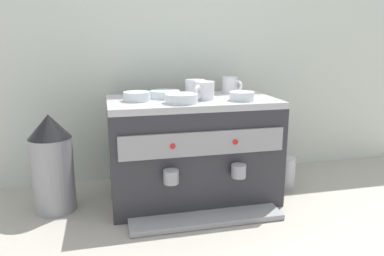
% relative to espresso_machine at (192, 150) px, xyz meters
% --- Properties ---
extents(ground_plane, '(4.00, 4.00, 0.00)m').
position_rel_espresso_machine_xyz_m(ground_plane, '(0.00, 0.00, -0.21)').
color(ground_plane, '#9E998E').
extents(tiled_backsplash_wall, '(2.80, 0.03, 1.19)m').
position_rel_espresso_machine_xyz_m(tiled_backsplash_wall, '(0.00, 0.31, 0.38)').
color(tiled_backsplash_wall, silver).
rests_on(tiled_backsplash_wall, ground_plane).
extents(espresso_machine, '(0.68, 0.48, 0.43)m').
position_rel_espresso_machine_xyz_m(espresso_machine, '(0.00, 0.00, 0.00)').
color(espresso_machine, '#2D2D33').
rests_on(espresso_machine, ground_plane).
extents(ceramic_cup_0, '(0.10, 0.10, 0.07)m').
position_rel_espresso_machine_xyz_m(ceramic_cup_0, '(0.04, -0.03, 0.25)').
color(ceramic_cup_0, white).
rests_on(ceramic_cup_0, espresso_machine).
extents(ceramic_cup_1, '(0.12, 0.08, 0.07)m').
position_rel_espresso_machine_xyz_m(ceramic_cup_1, '(0.03, 0.07, 0.25)').
color(ceramic_cup_1, white).
rests_on(ceramic_cup_1, espresso_machine).
extents(ceramic_cup_2, '(0.08, 0.10, 0.07)m').
position_rel_espresso_machine_xyz_m(ceramic_cup_2, '(0.20, 0.12, 0.25)').
color(ceramic_cup_2, white).
rests_on(ceramic_cup_2, espresso_machine).
extents(ceramic_bowl_0, '(0.10, 0.10, 0.03)m').
position_rel_espresso_machine_xyz_m(ceramic_bowl_0, '(0.18, -0.09, 0.23)').
color(ceramic_bowl_0, silver).
rests_on(ceramic_bowl_0, espresso_machine).
extents(ceramic_bowl_1, '(0.11, 0.11, 0.04)m').
position_rel_espresso_machine_xyz_m(ceramic_bowl_1, '(-0.22, -0.00, 0.23)').
color(ceramic_bowl_1, silver).
rests_on(ceramic_bowl_1, espresso_machine).
extents(ceramic_bowl_2, '(0.12, 0.12, 0.03)m').
position_rel_espresso_machine_xyz_m(ceramic_bowl_2, '(-0.10, 0.05, 0.23)').
color(ceramic_bowl_2, silver).
rests_on(ceramic_bowl_2, espresso_machine).
extents(ceramic_bowl_3, '(0.13, 0.13, 0.04)m').
position_rel_espresso_machine_xyz_m(ceramic_bowl_3, '(-0.06, -0.09, 0.23)').
color(ceramic_bowl_3, silver).
rests_on(ceramic_bowl_3, espresso_machine).
extents(coffee_grinder, '(0.16, 0.16, 0.39)m').
position_rel_espresso_machine_xyz_m(coffee_grinder, '(-0.56, 0.01, -0.02)').
color(coffee_grinder, '#939399').
rests_on(coffee_grinder, ground_plane).
extents(milk_pitcher, '(0.09, 0.09, 0.14)m').
position_rel_espresso_machine_xyz_m(milk_pitcher, '(0.44, 0.01, -0.14)').
color(milk_pitcher, '#B7B7BC').
rests_on(milk_pitcher, ground_plane).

